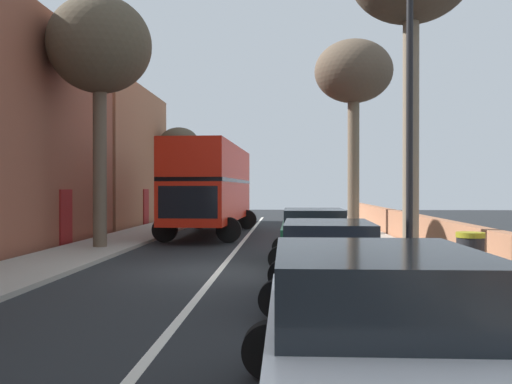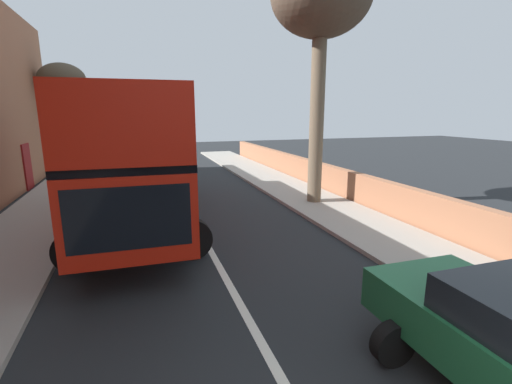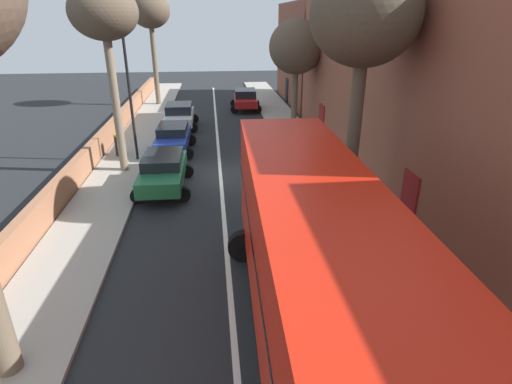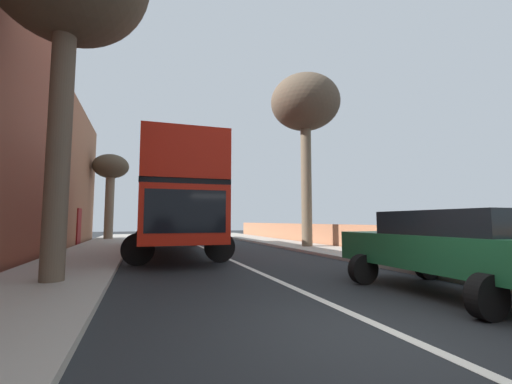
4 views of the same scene
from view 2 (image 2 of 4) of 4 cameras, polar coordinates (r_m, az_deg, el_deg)
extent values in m
cube|color=maroon|center=(19.59, -32.63, 3.43)|extent=(0.08, 1.10, 2.10)
cube|color=red|center=(12.20, -18.53, 2.72)|extent=(2.79, 10.97, 1.70)
cube|color=black|center=(12.09, -18.84, 7.06)|extent=(2.81, 10.86, 0.16)
cube|color=red|center=(12.05, -19.12, 10.99)|extent=(2.79, 10.97, 1.50)
cube|color=black|center=(6.88, -19.52, -3.99)|extent=(2.20, 0.12, 1.19)
cylinder|color=black|center=(8.91, -10.24, -7.37)|extent=(1.01, 0.33, 1.00)
cylinder|color=black|center=(9.02, -26.78, -8.32)|extent=(1.01, 0.33, 1.00)
cylinder|color=black|center=(16.06, -13.43, 1.48)|extent=(1.01, 0.33, 1.00)
cylinder|color=black|center=(16.12, -22.54, 0.89)|extent=(1.01, 0.33, 1.00)
cylinder|color=black|center=(5.82, 20.99, -21.65)|extent=(0.64, 0.23, 0.64)
cylinder|color=black|center=(6.98, 33.24, -16.87)|extent=(0.64, 0.23, 0.64)
cylinder|color=#7A6B56|center=(22.93, -27.80, 8.55)|extent=(0.60, 0.60, 4.65)
ellipsoid|color=#4C4233|center=(22.97, -28.55, 15.54)|extent=(2.44, 2.44, 1.71)
cylinder|color=brown|center=(13.74, 9.69, 12.18)|extent=(0.53, 0.53, 6.65)
camera|label=1|loc=(14.20, 146.42, -16.27)|focal=39.53mm
camera|label=3|loc=(19.54, -13.56, 22.57)|focal=28.46mm
camera|label=4|loc=(3.50, -167.23, -50.31)|focal=22.78mm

